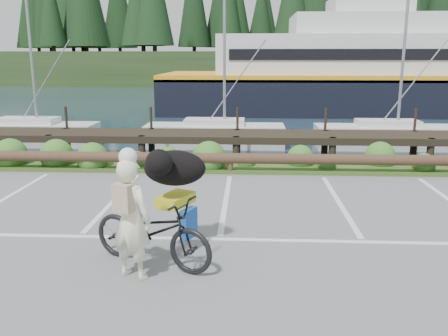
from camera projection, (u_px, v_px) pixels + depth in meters
The scene contains 7 objects.
ground at pixel (221, 231), 9.06m from camera, with size 72.00×72.00×0.00m, color slate.
harbor_backdrop at pixel (248, 75), 85.31m from camera, with size 170.00×160.00×30.00m.
vegetation_strip at pixel (231, 166), 14.20m from camera, with size 34.00×1.60×0.10m, color #3D5B21.
log_rail at pixel (230, 174), 13.53m from camera, with size 32.00×0.30×0.60m, color #443021, non-canonical shape.
bicycle at pixel (152, 231), 7.50m from camera, with size 0.76×2.18×1.15m, color black.
cyclist at pixel (131, 219), 6.98m from camera, with size 0.67×0.44×1.85m, color #F2F0CD.
dog at pixel (175, 168), 7.91m from camera, with size 1.04×0.51×0.60m, color black.
Camera 1 is at (0.50, -8.53, 3.27)m, focal length 38.00 mm.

